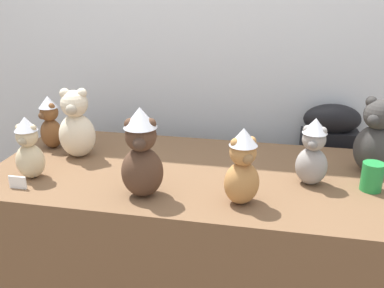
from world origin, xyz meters
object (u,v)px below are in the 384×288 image
display_table (192,247)px  teddy_bear_sand (29,149)px  party_cup_green (372,177)px  teddy_bear_caramel (242,168)px  teddy_bear_ash (313,153)px  teddy_bear_charcoal (375,139)px  teddy_bear_cocoa (141,154)px  teddy_bear_cream (76,125)px  teddy_bear_chestnut (50,123)px  instrument_case (324,188)px

display_table → teddy_bear_sand: (-0.62, -0.19, 0.50)m
party_cup_green → teddy_bear_sand: bearing=-173.2°
teddy_bear_caramel → teddy_bear_ash: (0.25, 0.21, -0.01)m
teddy_bear_charcoal → teddy_bear_ash: 0.30m
display_table → teddy_bear_cocoa: bearing=-117.8°
teddy_bear_cream → teddy_bear_charcoal: bearing=-8.3°
display_table → teddy_bear_caramel: teddy_bear_caramel is taller
teddy_bear_chestnut → teddy_bear_charcoal: bearing=30.8°
instrument_case → teddy_bear_cocoa: size_ratio=2.73×
teddy_bear_charcoal → teddy_bear_chestnut: size_ratio=1.26×
instrument_case → teddy_bear_cream: size_ratio=2.95×
teddy_bear_cream → party_cup_green: teddy_bear_cream is taller
teddy_bear_charcoal → party_cup_green: size_ratio=2.88×
instrument_case → teddy_bear_charcoal: (0.13, -0.39, 0.43)m
teddy_bear_ash → teddy_bear_caramel: bearing=-131.1°
teddy_bear_cream → party_cup_green: (1.23, -0.09, -0.09)m
display_table → teddy_bear_cocoa: 0.61m
teddy_bear_caramel → teddy_bear_ash: teddy_bear_caramel is taller
teddy_bear_cream → party_cup_green: 1.24m
display_table → teddy_bear_cream: (-0.53, 0.06, 0.52)m
teddy_bear_ash → party_cup_green: teddy_bear_ash is taller
teddy_bear_chestnut → teddy_bear_cream: teddy_bear_cream is taller
teddy_bear_cocoa → teddy_bear_chestnut: bearing=134.3°
teddy_bear_caramel → party_cup_green: teddy_bear_caramel is taller
instrument_case → teddy_bear_ash: bearing=-106.9°
instrument_case → teddy_bear_sand: bearing=-153.6°
teddy_bear_chestnut → display_table: bearing=19.8°
teddy_bear_cocoa → teddy_bear_ash: size_ratio=1.26×
teddy_bear_ash → teddy_bear_cream: teddy_bear_cream is taller
instrument_case → teddy_bear_caramel: teddy_bear_caramel is taller
instrument_case → teddy_bear_cocoa: 1.16m
teddy_bear_caramel → party_cup_green: bearing=-6.3°
teddy_bear_caramel → teddy_bear_cream: size_ratio=0.90×
teddy_bear_sand → teddy_bear_chestnut: teddy_bear_sand is taller
teddy_bear_chestnut → party_cup_green: 1.41m
teddy_bear_sand → teddy_bear_ash: bearing=4.3°
teddy_bear_ash → teddy_bear_sand: bearing=-162.8°
teddy_bear_cream → teddy_bear_sand: bearing=-121.0°
display_table → teddy_bear_cream: 0.75m
teddy_bear_cocoa → teddy_bear_chestnut: 0.69m
teddy_bear_cream → teddy_bear_chestnut: bearing=143.9°
teddy_bear_chestnut → party_cup_green: (1.40, -0.17, -0.07)m
teddy_bear_ash → instrument_case: bearing=85.8°
teddy_bear_caramel → teddy_bear_ash: 0.33m
instrument_case → teddy_bear_ash: 0.70m
teddy_bear_charcoal → instrument_case: bearing=137.7°
teddy_bear_sand → teddy_bear_charcoal: bearing=9.5°
teddy_bear_sand → party_cup_green: 1.33m
instrument_case → teddy_bear_ash: (-0.13, -0.55, 0.41)m
display_table → teddy_bear_cream: teddy_bear_cream is taller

